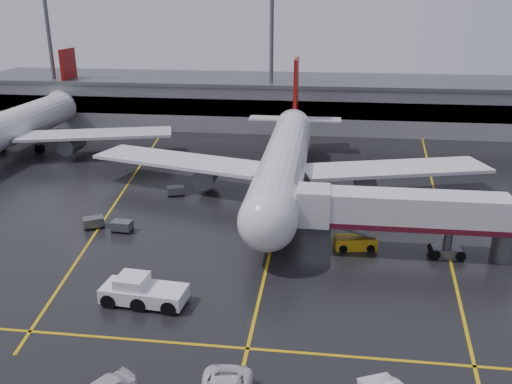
# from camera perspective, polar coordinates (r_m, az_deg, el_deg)

# --- Properties ---
(ground) EXTENTS (220.00, 220.00, 0.00)m
(ground) POSITION_cam_1_polar(r_m,az_deg,el_deg) (56.62, 2.27, -3.23)
(ground) COLOR black
(ground) RESTS_ON ground
(apron_line_centre) EXTENTS (0.25, 90.00, 0.02)m
(apron_line_centre) POSITION_cam_1_polar(r_m,az_deg,el_deg) (56.62, 2.27, -3.22)
(apron_line_centre) COLOR gold
(apron_line_centre) RESTS_ON ground
(apron_line_stop) EXTENTS (60.00, 0.25, 0.02)m
(apron_line_stop) POSITION_cam_1_polar(r_m,az_deg,el_deg) (37.44, -0.91, -16.29)
(apron_line_stop) COLOR gold
(apron_line_stop) RESTS_ON ground
(apron_line_left) EXTENTS (9.99, 69.35, 0.02)m
(apron_line_left) POSITION_cam_1_polar(r_m,az_deg,el_deg) (70.17, -13.45, 0.82)
(apron_line_left) COLOR gold
(apron_line_left) RESTS_ON ground
(apron_line_right) EXTENTS (7.57, 69.64, 0.02)m
(apron_line_right) POSITION_cam_1_polar(r_m,az_deg,el_deg) (67.16, 18.56, -0.53)
(apron_line_right) COLOR gold
(apron_line_right) RESTS_ON ground
(terminal) EXTENTS (122.00, 19.00, 8.60)m
(terminal) POSITION_cam_1_polar(r_m,az_deg,el_deg) (101.58, 4.79, 9.54)
(terminal) COLOR gray
(terminal) RESTS_ON ground
(light_mast_left) EXTENTS (3.00, 1.20, 25.45)m
(light_mast_left) POSITION_cam_1_polar(r_m,az_deg,el_deg) (106.47, -21.03, 14.33)
(light_mast_left) COLOR #595B60
(light_mast_left) RESTS_ON ground
(light_mast_mid) EXTENTS (3.00, 1.20, 25.45)m
(light_mast_mid) POSITION_cam_1_polar(r_m,az_deg,el_deg) (94.77, 1.66, 15.07)
(light_mast_mid) COLOR #595B60
(light_mast_mid) RESTS_ON ground
(main_airliner) EXTENTS (48.80, 45.60, 14.10)m
(main_airliner) POSITION_cam_1_polar(r_m,az_deg,el_deg) (64.36, 3.10, 3.57)
(main_airliner) COLOR silver
(main_airliner) RESTS_ON ground
(second_airliner) EXTENTS (48.80, 45.60, 14.10)m
(second_airliner) POSITION_cam_1_polar(r_m,az_deg,el_deg) (88.90, -24.50, 6.33)
(second_airliner) COLOR silver
(second_airliner) RESTS_ON ground
(jet_bridge) EXTENTS (19.90, 3.40, 6.05)m
(jet_bridge) POSITION_cam_1_polar(r_m,az_deg,el_deg) (49.96, 15.39, -2.29)
(jet_bridge) COLOR silver
(jet_bridge) RESTS_ON ground
(pushback_tractor) EXTENTS (6.68, 3.25, 2.32)m
(pushback_tractor) POSITION_cam_1_polar(r_m,az_deg,el_deg) (42.74, -12.02, -10.36)
(pushback_tractor) COLOR white
(pushback_tractor) RESTS_ON ground
(belt_loader) EXTENTS (4.07, 2.33, 2.44)m
(belt_loader) POSITION_cam_1_polar(r_m,az_deg,el_deg) (51.44, 10.51, -5.28)
(belt_loader) COLOR gold
(belt_loader) RESTS_ON ground
(baggage_cart_a) EXTENTS (2.08, 1.43, 1.12)m
(baggage_cart_a) POSITION_cam_1_polar(r_m,az_deg,el_deg) (55.81, -14.05, -3.49)
(baggage_cart_a) COLOR #595B60
(baggage_cart_a) RESTS_ON ground
(baggage_cart_b) EXTENTS (2.38, 2.14, 1.12)m
(baggage_cart_b) POSITION_cam_1_polar(r_m,az_deg,el_deg) (57.50, -16.87, -3.07)
(baggage_cart_b) COLOR #595B60
(baggage_cart_b) RESTS_ON ground
(baggage_cart_c) EXTENTS (2.32, 1.89, 1.12)m
(baggage_cart_c) POSITION_cam_1_polar(r_m,az_deg,el_deg) (64.85, -8.50, 0.18)
(baggage_cart_c) COLOR #595B60
(baggage_cart_c) RESTS_ON ground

